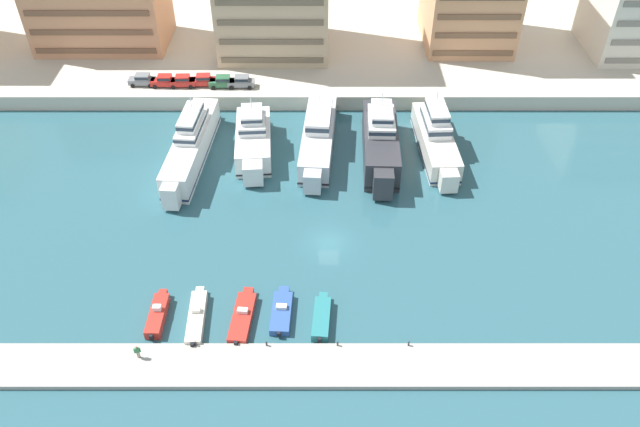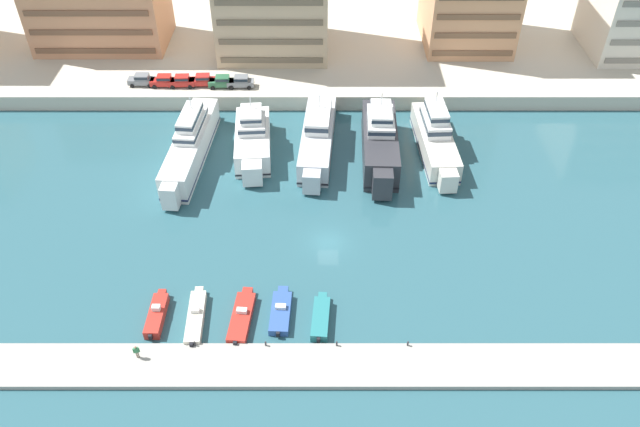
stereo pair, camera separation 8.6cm
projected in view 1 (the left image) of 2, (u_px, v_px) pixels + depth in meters
ground_plane at (327, 242)px, 73.92m from camera, size 400.00×400.00×0.00m
quay_promenade at (323, 10)px, 121.57m from camera, size 180.00×70.00×2.37m
pier_dock at (330, 366)px, 60.49m from camera, size 120.00×5.00×0.53m
yacht_white_far_left at (189, 145)px, 84.95m from camera, size 5.41×22.50×8.24m
yacht_white_left at (251, 139)px, 86.32m from camera, size 5.65×15.99×7.80m
yacht_silver_mid_left at (317, 135)px, 87.24m from camera, size 5.55×21.48×6.90m
yacht_charcoal_center_left at (379, 141)px, 85.10m from camera, size 5.17×19.20×8.78m
yacht_ivory_center at (434, 137)px, 86.48m from camera, size 5.00×18.90×8.22m
motorboat_red_far_left at (156, 315)px, 64.88m from camera, size 1.63×6.35×1.65m
motorboat_cream_left at (195, 317)px, 64.76m from camera, size 1.89×7.80×1.40m
motorboat_red_mid_left at (241, 317)px, 64.83m from camera, size 2.53×7.58×1.33m
motorboat_blue_center_left at (280, 312)px, 65.38m from camera, size 2.25×6.59×1.21m
motorboat_teal_center at (320, 318)px, 64.68m from camera, size 2.09×6.35×1.02m
car_grey_far_left at (140, 80)px, 96.50m from camera, size 4.11×1.94×1.80m
car_red_left at (162, 81)px, 96.27m from camera, size 4.11×1.95×1.80m
car_red_mid_left at (180, 81)px, 96.22m from camera, size 4.15×2.02×1.80m
car_red_center_left at (201, 80)px, 96.41m from camera, size 4.16×2.05×1.80m
car_green_center at (221, 81)px, 96.10m from camera, size 4.14×2.01×1.80m
car_grey_center_right at (239, 81)px, 96.11m from camera, size 4.11×1.93×1.80m
pedestrian_near_edge at (136, 351)px, 60.26m from camera, size 0.63×0.33×1.66m
bollard_west at (194, 344)px, 61.76m from camera, size 0.20×0.20×0.61m
bollard_west_mid at (265, 344)px, 61.78m from camera, size 0.20×0.20×0.61m
bollard_east_mid at (336, 343)px, 61.80m from camera, size 0.20×0.20×0.61m
bollard_east at (407, 343)px, 61.82m from camera, size 0.20×0.20×0.61m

